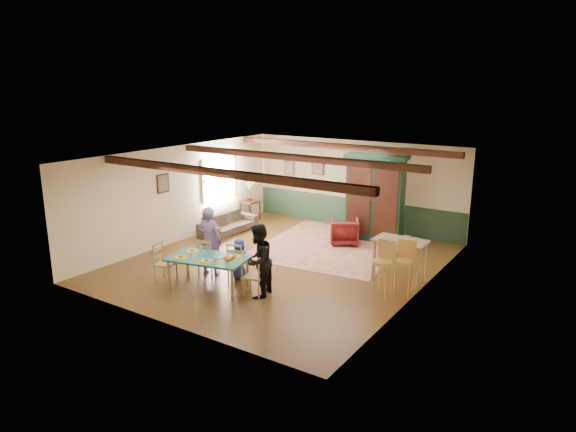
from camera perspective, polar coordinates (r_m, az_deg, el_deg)
The scene contains 35 objects.
floor at distance 12.94m, azimuth -0.63°, elevation -5.17°, with size 8.00×8.00×0.00m, color #462D13.
wall_back at distance 15.95m, azimuth 7.41°, elevation 3.52°, with size 7.00×0.02×2.70m, color beige.
wall_left at distance 14.75m, azimuth -12.01°, elevation 2.42°, with size 0.02×8.00×2.70m, color beige.
wall_right at distance 11.05m, azimuth 14.60°, elevation -1.78°, with size 0.02×8.00×2.70m, color beige.
ceiling at distance 12.30m, azimuth -0.66°, elevation 6.75°, with size 7.00×8.00×0.02m, color white.
wainscot_back at distance 16.13m, azimuth 7.28°, elevation 0.37°, with size 6.95×0.03×0.90m, color #1E3725.
ceiling_beam_front at distance 10.51m, azimuth -7.70°, elevation 4.78°, with size 6.95×0.16×0.16m, color black.
ceiling_beam_mid at distance 12.64m, azimuth 0.36°, elevation 6.56°, with size 6.95×0.16×0.16m, color black.
ceiling_beam_back at distance 14.87m, azimuth 5.86°, elevation 7.69°, with size 6.95×0.16×0.16m, color black.
window_left at distance 15.90m, azimuth -7.64°, elevation 4.21°, with size 0.06×1.60×1.30m, color white, non-canonical shape.
picture_left_wall at distance 14.24m, azimuth -13.72°, elevation 3.54°, with size 0.04×0.42×0.52m, color gray, non-canonical shape.
picture_back_a at distance 16.45m, azimuth 3.33°, elevation 5.54°, with size 0.45×0.04×0.55m, color gray, non-canonical shape.
picture_back_b at distance 17.04m, azimuth 0.11°, elevation 5.37°, with size 0.38×0.04×0.48m, color gray, non-canonical shape.
dining_table at distance 11.38m, azimuth -8.82°, elevation -6.27°, with size 1.72×0.95×0.71m, color #1B5750, non-canonical shape.
dining_chair_far_left at distance 12.08m, azimuth -8.83°, elevation -4.54°, with size 0.40×0.42×0.91m, color #A38251, non-canonical shape.
dining_chair_far_right at distance 11.74m, azimuth -5.57°, elevation -5.00°, with size 0.40×0.42×0.91m, color #A38251, non-canonical shape.
dining_chair_end_left at distance 11.90m, azimuth -13.47°, elevation -5.08°, with size 0.40×0.42×0.91m, color #A38251, non-canonical shape.
dining_chair_end_right at distance 10.87m, azimuth -3.76°, elevation -6.59°, with size 0.40×0.42×0.91m, color #A38251, non-canonical shape.
person_man at distance 12.03m, azimuth -8.72°, elevation -2.76°, with size 0.60×0.39×1.64m, color slate.
person_woman at distance 10.72m, azimuth -3.33°, elevation -5.00°, with size 0.76×0.60×1.57m, color black.
person_child at distance 11.80m, azimuth -5.41°, elevation -4.76°, with size 0.47×0.30×0.96m, color navy.
cat at distance 10.91m, azimuth -6.75°, elevation -4.64°, with size 0.34×0.13×0.17m, color orange, non-canonical shape.
place_setting_near_left at distance 11.31m, azimuth -11.82°, elevation -4.33°, with size 0.38×0.29×0.11m, color yellow, non-canonical shape.
place_setting_near_center at distance 11.00m, azimuth -9.08°, elevation -4.74°, with size 0.38×0.29×0.11m, color yellow, non-canonical shape.
place_setting_far_left at distance 11.69m, azimuth -10.58°, elevation -3.64°, with size 0.38×0.29×0.11m, color yellow, non-canonical shape.
place_setting_far_right at distance 11.20m, azimuth -5.96°, elevation -4.27°, with size 0.38×0.29×0.11m, color yellow, non-canonical shape.
area_rug at distance 14.30m, azimuth 4.82°, elevation -3.27°, with size 3.56×4.22×0.01m, color beige.
armoire at distance 14.74m, azimuth 9.68°, elevation 2.02°, with size 1.73×0.69×2.45m, color black.
armchair at distance 14.38m, azimuth 6.29°, elevation -1.72°, with size 0.77×0.79×0.72m, color #450D11.
sofa at distance 15.53m, azimuth -6.66°, elevation -0.78°, with size 1.96×0.77×0.57m, color #3C3126.
end_table at distance 16.82m, azimuth -4.22°, elevation 0.61°, with size 0.53×0.53×0.66m, color black, non-canonical shape.
table_lamp at distance 16.68m, azimuth -4.26°, elevation 2.71°, with size 0.33×0.33×0.60m, color #C9B982, non-canonical shape.
counter_table at distance 11.94m, azimuth 12.25°, elevation -4.80°, with size 1.15×0.67×0.96m, color #B5A78D, non-canonical shape.
bar_stool_left at distance 11.00m, azimuth 10.44°, elevation -5.79°, with size 0.42×0.46×1.18m, color tan, non-canonical shape.
bar_stool_right at distance 11.18m, azimuth 12.75°, elevation -5.63°, with size 0.41×0.45×1.16m, color tan, non-canonical shape.
Camera 1 is at (6.81, -10.11, 4.37)m, focal length 32.00 mm.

